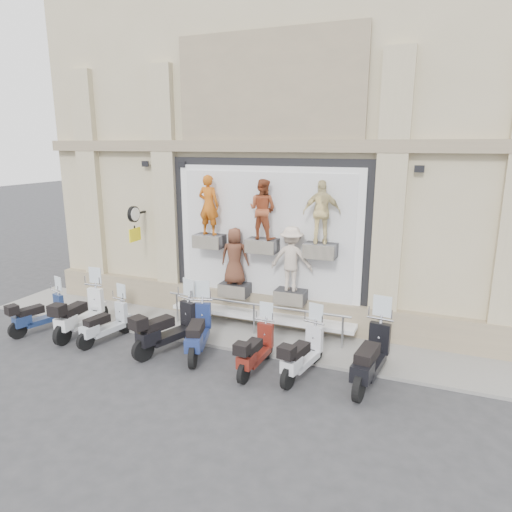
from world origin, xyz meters
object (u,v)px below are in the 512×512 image
at_px(scooter_f, 256,341).
at_px(scooter_h, 372,345).
at_px(scooter_d, 168,318).
at_px(scooter_c, 105,315).
at_px(clock_sign_bracket, 134,219).
at_px(scooter_a, 40,307).
at_px(guard_rail, 254,320).
at_px(scooter_e, 198,322).
at_px(scooter_g, 303,344).
at_px(scooter_b, 80,304).

distance_m(scooter_f, scooter_h, 2.46).
relative_size(scooter_d, scooter_f, 1.19).
relative_size(scooter_c, scooter_d, 0.83).
bearing_deg(clock_sign_bracket, scooter_d, -40.96).
height_order(clock_sign_bracket, scooter_a, clock_sign_bracket).
height_order(guard_rail, scooter_e, scooter_e).
relative_size(scooter_a, scooter_f, 0.99).
height_order(scooter_d, scooter_e, scooter_d).
bearing_deg(scooter_h, scooter_e, -171.46).
xyz_separation_m(scooter_a, scooter_c, (2.04, 0.14, -0.01)).
relative_size(scooter_d, scooter_g, 1.13).
height_order(scooter_b, scooter_g, scooter_b).
bearing_deg(guard_rail, scooter_g, -40.64).
bearing_deg(scooter_d, scooter_b, -160.99).
xyz_separation_m(scooter_e, scooter_h, (4.02, 0.09, 0.05)).
distance_m(scooter_c, scooter_h, 6.56).
distance_m(scooter_d, scooter_e, 0.76).
xyz_separation_m(scooter_d, scooter_f, (2.34, -0.14, -0.13)).
xyz_separation_m(scooter_b, scooter_h, (7.45, 0.19, 0.04)).
relative_size(clock_sign_bracket, scooter_e, 0.51).
height_order(scooter_a, scooter_b, scooter_b).
bearing_deg(scooter_f, scooter_g, 10.65).
xyz_separation_m(scooter_a, scooter_h, (8.58, 0.48, 0.17)).
height_order(scooter_g, scooter_h, scooter_h).
bearing_deg(scooter_g, scooter_b, -169.24).
xyz_separation_m(guard_rail, scooter_b, (-4.29, -1.50, 0.36)).
distance_m(guard_rail, scooter_d, 2.25).
bearing_deg(guard_rail, scooter_e, -121.74).
bearing_deg(scooter_e, clock_sign_bracket, 129.90).
bearing_deg(guard_rail, scooter_d, -136.76).
bearing_deg(scooter_b, scooter_f, -4.74).
bearing_deg(clock_sign_bracket, scooter_f, -24.64).
height_order(scooter_c, scooter_e, scooter_e).
distance_m(scooter_b, scooter_e, 3.43).
distance_m(clock_sign_bracket, scooter_f, 5.50).
distance_m(guard_rail, scooter_b, 4.56).
bearing_deg(guard_rail, scooter_f, -66.36).
distance_m(guard_rail, clock_sign_bracket, 4.57).
relative_size(scooter_b, scooter_h, 0.96).
distance_m(scooter_c, scooter_f, 4.12).
relative_size(scooter_g, scooter_h, 0.85).
bearing_deg(scooter_e, scooter_d, 170.69).
distance_m(scooter_b, scooter_c, 0.92).
distance_m(guard_rail, scooter_g, 2.33).
bearing_deg(scooter_g, clock_sign_bracket, 171.57).
bearing_deg(scooter_b, clock_sign_bracket, 75.68).
relative_size(scooter_c, scooter_h, 0.80).
height_order(guard_rail, scooter_g, scooter_g).
bearing_deg(guard_rail, clock_sign_bracket, 173.16).
distance_m(scooter_b, scooter_h, 7.45).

